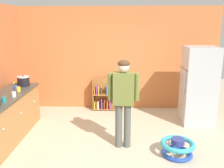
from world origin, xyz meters
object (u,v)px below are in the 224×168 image
refrigerator (199,86)px  banana_bunch (16,83)px  bookshelf (106,96)px  white_cup (14,94)px  standing_person (123,96)px  crock_pot (23,81)px  baby_walker (177,147)px  blue_cup (16,87)px  teal_cup (4,100)px  yellow_cup (18,89)px  kitchen_counter (6,118)px

refrigerator → banana_bunch: bearing=-179.4°
bookshelf → white_cup: (-1.68, -1.83, 0.58)m
refrigerator → standing_person: (-1.73, -1.24, 0.11)m
refrigerator → crock_pot: refrigerator is taller
bookshelf → banana_bunch: 2.28m
baby_walker → bookshelf: bearing=120.8°
banana_bunch → blue_cup: blue_cup is taller
crock_pot → teal_cup: (0.10, -1.17, -0.06)m
refrigerator → blue_cup: size_ratio=18.74×
refrigerator → yellow_cup: refrigerator is taller
bookshelf → blue_cup: bearing=-144.8°
refrigerator → yellow_cup: (-3.90, -0.65, 0.06)m
kitchen_counter → crock_pot: crock_pot is taller
bookshelf → white_cup: size_ratio=8.95×
teal_cup → blue_cup: bearing=99.9°
standing_person → banana_bunch: standing_person is taller
banana_bunch → white_cup: (0.36, -0.98, 0.02)m
banana_bunch → white_cup: 1.04m
teal_cup → yellow_cup: 0.73m
bookshelf → standing_person: bearing=-78.0°
crock_pot → white_cup: 0.84m
baby_walker → refrigerator: bearing=63.3°
baby_walker → yellow_cup: bearing=164.3°
refrigerator → standing_person: size_ratio=1.07×
crock_pot → yellow_cup: crock_pot is taller
baby_walker → teal_cup: teal_cup is taller
banana_bunch → teal_cup: (0.33, -1.33, 0.02)m
white_cup → teal_cup: (-0.03, -0.35, 0.00)m
kitchen_counter → yellow_cup: 0.64m
baby_walker → blue_cup: blue_cup is taller
kitchen_counter → baby_walker: kitchen_counter is taller
standing_person → yellow_cup: standing_person is taller
banana_bunch → yellow_cup: size_ratio=1.67×
crock_pot → banana_bunch: bearing=147.0°
refrigerator → teal_cup: 4.10m
banana_bunch → white_cup: size_ratio=1.67×
standing_person → blue_cup: (-2.29, 0.73, -0.05)m
kitchen_counter → white_cup: (0.21, 0.00, 0.50)m
refrigerator → standing_person: 2.13m
kitchen_counter → blue_cup: bearing=87.2°
white_cup → blue_cup: size_ratio=1.00×
bookshelf → yellow_cup: size_ratio=8.95×
teal_cup → blue_cup: size_ratio=1.00×
standing_person → crock_pot: 2.47m
kitchen_counter → teal_cup: 0.63m
white_cup → yellow_cup: bearing=99.5°
refrigerator → bookshelf: 2.36m
bookshelf → standing_person: standing_person is taller
bookshelf → standing_person: 2.18m
banana_bunch → white_cup: white_cup is taller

